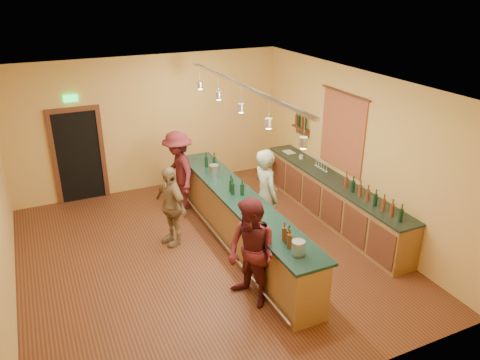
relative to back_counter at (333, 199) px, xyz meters
name	(u,v)px	position (x,y,z in m)	size (l,w,h in m)	color
floor	(205,255)	(-2.97, -0.18, -0.49)	(7.00, 7.00, 0.00)	#502516
ceiling	(199,85)	(-2.97, -0.18, 2.71)	(6.50, 7.00, 0.02)	silver
wall_back	(150,124)	(-2.97, 3.32, 1.11)	(6.50, 0.02, 3.20)	#D8BA51
wall_front	(313,288)	(-2.97, -3.68, 1.11)	(6.50, 0.02, 3.20)	#D8BA51
wall_right	(354,150)	(0.28, -0.18, 1.11)	(0.02, 7.00, 3.20)	#D8BA51
doorway	(78,154)	(-4.67, 3.30, 0.64)	(1.15, 0.09, 2.48)	black
tapestry	(342,133)	(0.26, 0.22, 1.36)	(0.03, 1.40, 1.60)	maroon
bottle_shelf	(301,123)	(0.20, 1.72, 1.18)	(0.17, 0.55, 0.54)	#4F2717
back_counter	(333,199)	(0.00, 0.00, 0.00)	(0.60, 4.55, 1.27)	brown
tasting_bar	(241,219)	(-2.23, -0.18, 0.12)	(0.74, 5.10, 1.38)	brown
pendant_track	(241,94)	(-2.23, -0.18, 2.50)	(0.11, 4.60, 0.50)	silver
bartender	(266,196)	(-1.68, -0.13, 0.46)	(0.69, 0.45, 1.89)	gray
customer_a	(252,253)	(-2.78, -1.75, 0.41)	(0.87, 0.68, 1.80)	#59191E
customer_b	(171,206)	(-3.37, 0.52, 0.31)	(0.93, 0.39, 1.59)	#997A51
customer_c	(178,171)	(-2.78, 1.89, 0.41)	(1.16, 0.67, 1.80)	#59191E
bar_stool	(266,166)	(-0.52, 2.02, 0.12)	(0.36, 0.36, 0.75)	#A36A49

